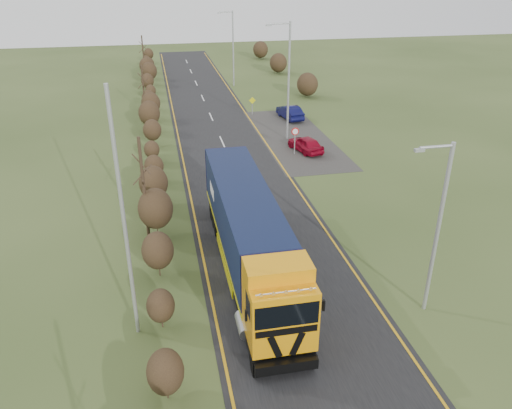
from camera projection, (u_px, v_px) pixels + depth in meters
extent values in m
plane|color=#35461E|center=(276.00, 263.00, 26.23)|extent=(160.00, 160.00, 0.00)
cube|color=black|center=(242.00, 187.00, 35.03)|extent=(8.00, 120.00, 0.02)
cube|color=#2F2C2A|center=(293.00, 137.00, 45.01)|extent=(6.00, 18.00, 0.02)
cube|color=#CB9313|center=(189.00, 191.00, 34.36)|extent=(0.12, 116.00, 0.01)
cube|color=#CB9313|center=(293.00, 182.00, 35.69)|extent=(0.12, 116.00, 0.01)
cube|color=silver|center=(296.00, 309.00, 22.70)|extent=(0.12, 3.00, 0.01)
cube|color=silver|center=(260.00, 227.00, 29.74)|extent=(0.12, 3.00, 0.01)
cube|color=silver|center=(237.00, 176.00, 36.79)|extent=(0.12, 3.00, 0.01)
cube|color=silver|center=(222.00, 141.00, 43.83)|extent=(0.12, 3.00, 0.01)
cube|color=silver|center=(211.00, 117.00, 50.88)|extent=(0.12, 3.00, 0.01)
cube|color=silver|center=(203.00, 98.00, 57.92)|extent=(0.12, 3.00, 0.01)
cube|color=silver|center=(196.00, 83.00, 64.96)|extent=(0.12, 3.00, 0.01)
cube|color=silver|center=(191.00, 71.00, 72.01)|extent=(0.12, 3.00, 0.01)
cube|color=silver|center=(187.00, 61.00, 79.05)|extent=(0.12, 3.00, 0.01)
ellipsoid|color=black|center=(165.00, 371.00, 17.56)|extent=(1.34, 1.74, 1.54)
ellipsoid|color=black|center=(161.00, 305.00, 21.13)|extent=(1.21, 1.57, 1.39)
ellipsoid|color=black|center=(158.00, 250.00, 24.50)|extent=(1.58, 2.06, 1.82)
ellipsoid|color=black|center=(155.00, 208.00, 27.87)|extent=(1.96, 2.55, 2.25)
ellipsoid|color=black|center=(153.00, 183.00, 31.44)|extent=(1.83, 2.38, 2.10)
ellipsoid|color=black|center=(154.00, 166.00, 35.16)|extent=(1.37, 1.78, 1.57)
ellipsoid|color=black|center=(152.00, 149.00, 38.73)|extent=(1.20, 1.56, 1.38)
ellipsoid|color=black|center=(152.00, 130.00, 42.14)|extent=(1.55, 2.02, 1.78)
ellipsoid|color=black|center=(149.00, 113.00, 45.46)|extent=(1.95, 2.53, 2.24)
ellipsoid|color=black|center=(151.00, 103.00, 49.06)|extent=(1.85, 2.41, 2.13)
ellipsoid|color=black|center=(148.00, 98.00, 52.73)|extent=(1.40, 1.81, 1.61)
ellipsoid|color=black|center=(151.00, 91.00, 56.38)|extent=(1.19, 1.55, 1.37)
ellipsoid|color=black|center=(147.00, 81.00, 59.72)|extent=(1.52, 1.97, 1.75)
ellipsoid|color=black|center=(149.00, 71.00, 63.13)|extent=(1.93, 2.51, 2.22)
ellipsoid|color=black|center=(146.00, 66.00, 66.61)|extent=(1.88, 2.44, 2.16)
ellipsoid|color=black|center=(149.00, 63.00, 70.38)|extent=(1.43, 1.85, 1.64)
ellipsoid|color=black|center=(146.00, 60.00, 73.94)|extent=(1.19, 1.55, 1.37)
ellipsoid|color=black|center=(149.00, 54.00, 77.41)|extent=(1.49, 1.93, 1.71)
cylinder|color=#36271B|center=(144.00, 190.00, 27.25)|extent=(0.18, 0.18, 6.05)
cylinder|color=#36271B|center=(144.00, 91.00, 50.37)|extent=(0.18, 0.18, 5.06)
cylinder|color=#36271B|center=(143.00, 55.00, 69.72)|extent=(0.18, 0.18, 5.15)
cube|color=black|center=(273.00, 328.00, 20.46)|extent=(2.43, 4.64, 0.45)
cube|color=orange|center=(279.00, 309.00, 18.94)|extent=(2.52, 2.22, 2.62)
cube|color=black|center=(285.00, 365.00, 18.80)|extent=(2.52, 0.13, 0.55)
cube|color=black|center=(275.00, 347.00, 18.23)|extent=(0.61, 0.02, 1.08)
cube|color=black|center=(297.00, 344.00, 18.38)|extent=(0.61, 0.02, 1.08)
cube|color=black|center=(287.00, 315.00, 17.74)|extent=(2.37, 0.07, 0.96)
cube|color=black|center=(287.00, 332.00, 18.02)|extent=(2.31, 0.04, 0.28)
cube|color=orange|center=(278.00, 269.00, 18.55)|extent=(2.52, 1.42, 0.56)
cylinder|color=silver|center=(286.00, 292.00, 17.57)|extent=(2.21, 0.07, 0.06)
cube|color=black|center=(246.00, 315.00, 17.66)|extent=(0.08, 0.12, 0.45)
cube|color=black|center=(324.00, 305.00, 18.18)|extent=(0.08, 0.12, 0.45)
cylinder|color=gray|center=(244.00, 325.00, 20.59)|extent=(0.57, 1.31, 0.56)
cylinder|color=gray|center=(298.00, 318.00, 21.00)|extent=(0.57, 1.31, 0.56)
cube|color=yellow|center=(244.00, 239.00, 25.99)|extent=(2.56, 12.69, 0.24)
cube|color=black|center=(244.00, 213.00, 25.33)|extent=(2.54, 12.29, 2.77)
cube|color=#111044|center=(226.00, 169.00, 30.75)|extent=(2.50, 0.07, 2.77)
cube|color=#111044|center=(272.00, 282.00, 19.91)|extent=(2.50, 0.07, 2.77)
cube|color=black|center=(233.00, 216.00, 29.61)|extent=(2.33, 3.63, 0.35)
cube|color=yellow|center=(224.00, 263.00, 25.18)|extent=(0.07, 5.53, 0.45)
cube|color=yellow|center=(271.00, 258.00, 25.62)|extent=(0.07, 5.53, 0.45)
cylinder|color=black|center=(256.00, 363.00, 18.93)|extent=(0.33, 1.05, 1.05)
cylinder|color=black|center=(309.00, 355.00, 19.32)|extent=(0.33, 1.05, 1.05)
cylinder|color=black|center=(244.00, 321.00, 21.15)|extent=(0.33, 1.05, 1.05)
cylinder|color=black|center=(292.00, 315.00, 21.53)|extent=(0.33, 1.05, 1.05)
cylinder|color=black|center=(217.00, 227.00, 28.68)|extent=(0.33, 1.05, 1.05)
cylinder|color=black|center=(253.00, 223.00, 29.06)|extent=(0.33, 1.05, 1.05)
cylinder|color=black|center=(215.00, 219.00, 29.57)|extent=(0.33, 1.05, 1.05)
cylinder|color=black|center=(250.00, 216.00, 29.95)|extent=(0.33, 1.05, 1.05)
cylinder|color=black|center=(213.00, 211.00, 30.45)|extent=(0.33, 1.05, 1.05)
cylinder|color=black|center=(247.00, 208.00, 30.84)|extent=(0.33, 1.05, 1.05)
imported|color=maroon|center=(306.00, 144.00, 41.33)|extent=(2.52, 4.09, 1.30)
imported|color=#090B36|center=(290.00, 112.00, 49.97)|extent=(2.00, 4.31, 1.37)
cylinder|color=#A0A3A5|center=(437.00, 232.00, 21.04)|extent=(0.18, 0.18, 7.96)
cylinder|color=#A0A3A5|center=(437.00, 147.00, 19.22)|extent=(1.42, 0.12, 0.12)
cube|color=#A0A3A5|center=(419.00, 150.00, 19.13)|extent=(0.40, 0.16, 0.12)
cylinder|color=#A0A3A5|center=(289.00, 83.00, 42.38)|extent=(0.18, 0.18, 9.95)
cylinder|color=#A0A3A5|center=(280.00, 23.00, 40.11)|extent=(1.77, 0.12, 0.12)
cube|color=#A0A3A5|center=(269.00, 25.00, 40.00)|extent=(0.50, 0.20, 0.15)
cylinder|color=#A0A3A5|center=(233.00, 49.00, 61.75)|extent=(0.18, 0.18, 9.01)
cylinder|color=#A0A3A5|center=(226.00, 12.00, 59.69)|extent=(1.60, 0.12, 0.12)
cube|color=#A0A3A5|center=(219.00, 13.00, 59.59)|extent=(0.45, 0.18, 0.14)
cylinder|color=#A0A3A5|center=(124.00, 222.00, 19.05)|extent=(0.16, 0.16, 10.58)
cylinder|color=#A0A3A5|center=(295.00, 143.00, 40.61)|extent=(0.08, 0.08, 1.95)
cylinder|color=red|center=(295.00, 131.00, 40.16)|extent=(0.62, 0.04, 0.62)
cylinder|color=white|center=(295.00, 132.00, 40.14)|extent=(0.47, 0.02, 0.47)
cylinder|color=#A0A3A5|center=(252.00, 108.00, 51.39)|extent=(0.08, 0.08, 1.38)
cube|color=#CFCC0B|center=(252.00, 100.00, 51.00)|extent=(0.70, 0.04, 0.70)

